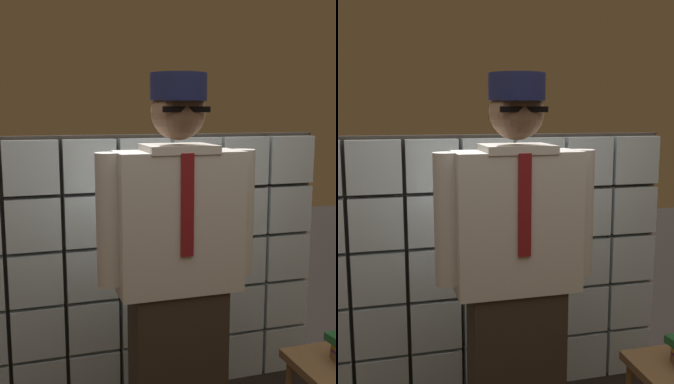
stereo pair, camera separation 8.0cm
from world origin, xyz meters
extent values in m
cube|color=silver|center=(-0.62, 1.12, 0.14)|extent=(0.29, 0.08, 0.29)
cube|color=silver|center=(-0.31, 1.12, 0.14)|extent=(0.29, 0.08, 0.29)
cube|color=silver|center=(0.00, 1.12, 0.14)|extent=(0.29, 0.08, 0.29)
cube|color=silver|center=(0.31, 1.12, 0.14)|extent=(0.29, 0.08, 0.29)
cube|color=silver|center=(0.62, 1.12, 0.14)|extent=(0.29, 0.08, 0.29)
cube|color=silver|center=(0.93, 1.12, 0.14)|extent=(0.29, 0.08, 0.29)
cube|color=silver|center=(-0.62, 1.12, 0.46)|extent=(0.29, 0.08, 0.29)
cube|color=silver|center=(-0.31, 1.12, 0.46)|extent=(0.29, 0.08, 0.29)
cube|color=silver|center=(0.00, 1.12, 0.46)|extent=(0.29, 0.08, 0.29)
cube|color=silver|center=(0.31, 1.12, 0.46)|extent=(0.29, 0.08, 0.29)
cube|color=silver|center=(0.62, 1.12, 0.46)|extent=(0.29, 0.08, 0.29)
cube|color=silver|center=(0.93, 1.12, 0.46)|extent=(0.29, 0.08, 0.29)
cube|color=silver|center=(-0.62, 1.12, 0.77)|extent=(0.29, 0.08, 0.29)
cube|color=silver|center=(-0.31, 1.12, 0.77)|extent=(0.29, 0.08, 0.29)
cube|color=silver|center=(0.00, 1.12, 0.77)|extent=(0.29, 0.08, 0.29)
cube|color=silver|center=(0.31, 1.12, 0.77)|extent=(0.29, 0.08, 0.29)
cube|color=silver|center=(0.62, 1.12, 0.77)|extent=(0.29, 0.08, 0.29)
cube|color=silver|center=(0.93, 1.12, 0.77)|extent=(0.29, 0.08, 0.29)
cube|color=silver|center=(-0.62, 1.12, 1.08)|extent=(0.29, 0.08, 0.29)
cube|color=silver|center=(-0.31, 1.12, 1.08)|extent=(0.29, 0.08, 0.29)
cube|color=silver|center=(0.00, 1.12, 1.08)|extent=(0.29, 0.08, 0.29)
cube|color=silver|center=(0.31, 1.12, 1.08)|extent=(0.29, 0.08, 0.29)
cube|color=silver|center=(0.62, 1.12, 1.08)|extent=(0.29, 0.08, 0.29)
cube|color=silver|center=(0.93, 1.12, 1.08)|extent=(0.29, 0.08, 0.29)
cube|color=silver|center=(-0.62, 1.12, 1.39)|extent=(0.29, 0.08, 0.29)
cube|color=silver|center=(-0.31, 1.12, 1.39)|extent=(0.29, 0.08, 0.29)
cube|color=silver|center=(0.00, 1.12, 1.39)|extent=(0.29, 0.08, 0.29)
cube|color=silver|center=(0.31, 1.12, 1.39)|extent=(0.29, 0.08, 0.29)
cube|color=silver|center=(0.62, 1.12, 1.39)|extent=(0.29, 0.08, 0.29)
cube|color=silver|center=(0.93, 1.12, 1.39)|extent=(0.29, 0.08, 0.29)
cube|color=#38332D|center=(0.00, 1.18, 0.77)|extent=(2.20, 0.02, 1.58)
cube|color=#382D23|center=(-0.02, 0.45, 0.44)|extent=(0.43, 0.22, 0.89)
cube|color=silver|center=(-0.02, 0.45, 1.20)|extent=(0.56, 0.24, 0.63)
cube|color=maroon|center=(-0.02, 0.33, 1.30)|extent=(0.06, 0.01, 0.44)
cube|color=silver|center=(-0.02, 0.45, 1.53)|extent=(0.31, 0.25, 0.04)
sphere|color=#846047|center=(-0.02, 0.45, 1.68)|extent=(0.24, 0.24, 0.24)
ellipsoid|color=black|center=(-0.02, 0.40, 1.64)|extent=(0.16, 0.08, 0.11)
cube|color=black|center=(-0.02, 0.34, 1.69)|extent=(0.20, 0.01, 0.02)
cylinder|color=#191E47|center=(-0.02, 0.36, 1.73)|extent=(0.18, 0.18, 0.01)
cylinder|color=#191E47|center=(-0.02, 0.45, 1.79)|extent=(0.25, 0.25, 0.11)
cylinder|color=silver|center=(0.29, 0.45, 1.23)|extent=(0.11, 0.11, 0.58)
cylinder|color=silver|center=(-0.33, 0.45, 1.23)|extent=(0.11, 0.11, 0.58)
camera|label=1|loc=(-0.68, -1.61, 1.69)|focal=46.51mm
camera|label=2|loc=(-0.61, -1.63, 1.69)|focal=46.51mm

